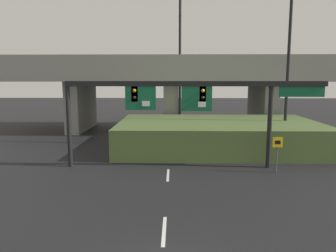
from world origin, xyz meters
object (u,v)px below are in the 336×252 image
speed_limit_sign (277,149)px  parked_sedan_near_right (317,149)px  signal_gantry (187,97)px  highway_light_pole_near (289,47)px  highway_light_pole_far (180,61)px

speed_limit_sign → parked_sedan_near_right: 5.52m
signal_gantry → speed_limit_sign: signal_gantry is taller
parked_sedan_near_right → signal_gantry: bearing=-175.7°
signal_gantry → highway_light_pole_near: (8.21, 6.27, 3.58)m
highway_light_pole_near → parked_sedan_near_right: 8.28m
speed_limit_sign → highway_light_pole_far: 14.40m
highway_light_pole_far → parked_sedan_near_right: bearing=-40.6°
speed_limit_sign → highway_light_pole_far: highway_light_pole_far is taller
signal_gantry → parked_sedan_near_right: size_ratio=3.37×
highway_light_pole_near → highway_light_pole_far: 9.70m
signal_gantry → highway_light_pole_far: 11.21m
highway_light_pole_far → speed_limit_sign: bearing=-64.8°
highway_light_pole_near → highway_light_pole_far: (-8.50, 4.60, -0.86)m
signal_gantry → highway_light_pole_far: (-0.29, 10.87, 2.72)m
signal_gantry → parked_sedan_near_right: bearing=15.7°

